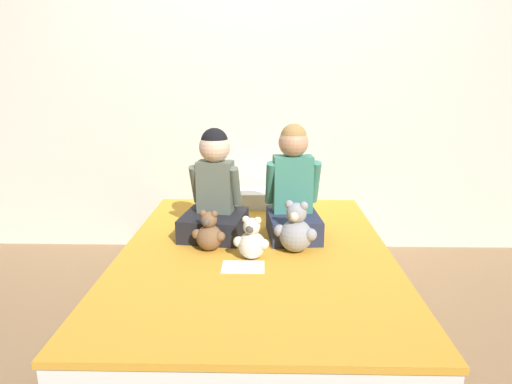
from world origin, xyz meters
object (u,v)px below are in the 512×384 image
Objects in this scene: teddy_bear_held_by_left_child at (209,234)px; teddy_bear_between_children at (252,241)px; child_on_left at (215,194)px; teddy_bear_held_by_right_child at (296,231)px; child_on_right at (293,191)px; pillow_at_headboard at (258,198)px; bed at (255,285)px; sign_card at (243,267)px.

teddy_bear_held_by_left_child is 0.26m from teddy_bear_between_children.
child_on_left reaches higher than teddy_bear_between_children.
teddy_bear_held_by_right_child is at bearing -20.66° from child_on_left.
child_on_right is 0.67m from pillow_at_headboard.
bed is at bearing -166.11° from teddy_bear_held_by_right_child.
child_on_right reaches higher than teddy_bear_held_by_right_child.
sign_card is (-0.27, -0.21, -0.12)m from teddy_bear_held_by_right_child.
pillow_at_headboard is (0.00, 0.85, 0.26)m from bed.
teddy_bear_between_children is at bearing -127.76° from child_on_right.
bed is at bearing -36.19° from child_on_left.
child_on_right is at bearing 108.65° from teddy_bear_held_by_right_child.
teddy_bear_held_by_right_child is at bearing -76.06° from pillow_at_headboard.
bed is 0.39m from teddy_bear_held_by_left_child.
child_on_right is (0.46, 0.00, 0.02)m from child_on_left.
teddy_bear_held_by_right_child is 0.36m from sign_card.
teddy_bear_between_children reaches higher than sign_card.
child_on_left is at bearing 111.69° from sign_card.
child_on_left is 0.45m from teddy_bear_between_children.
child_on_left is 0.68m from pillow_at_headboard.
pillow_at_headboard is at bearing 122.07° from teddy_bear_held_by_right_child.
pillow_at_headboard reaches higher than sign_card.
teddy_bear_held_by_left_child is at bearing -82.31° from child_on_left.
child_on_right is 0.30m from teddy_bear_held_by_right_child.
teddy_bear_held_by_left_child is 0.31m from sign_card.
sign_card is at bearing -123.62° from teddy_bear_held_by_right_child.
pillow_at_headboard reaches higher than bed.
child_on_right is 1.44× the size of pillow_at_headboard.
teddy_bear_held_by_right_child reaches higher than sign_card.
teddy_bear_held_by_left_child is at bearing -178.43° from bed.
teddy_bear_held_by_left_child is (-0.00, -0.25, -0.15)m from child_on_left.
teddy_bear_held_by_right_child is 0.62× the size of pillow_at_headboard.
teddy_bear_held_by_right_child is at bearing 38.25° from sign_card.
child_on_left is at bearing 136.63° from teddy_bear_between_children.
pillow_at_headboard is 1.08m from sign_card.
sign_card is at bearing -124.87° from child_on_right.
child_on_right is 2.88× the size of teddy_bear_between_children.
bed is 9.64× the size of sign_card.
teddy_bear_held_by_right_child is at bearing -94.93° from child_on_right.
teddy_bear_between_children is 1.07× the size of sign_card.
child_on_left reaches higher than pillow_at_headboard.
bed is 0.57m from child_on_left.
bed is at bearing -136.30° from child_on_right.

